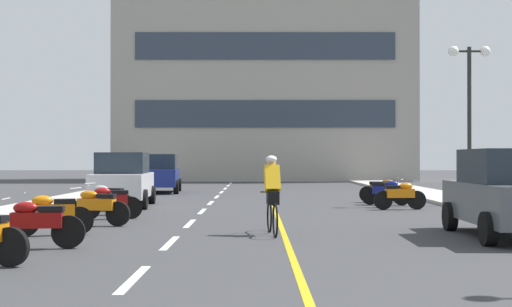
# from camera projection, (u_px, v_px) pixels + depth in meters

# --- Properties ---
(ground_plane) EXTENTS (140.00, 140.00, 0.00)m
(ground_plane) POSITION_uv_depth(u_px,v_px,m) (264.00, 205.00, 24.42)
(ground_plane) COLOR #38383A
(curb_left) EXTENTS (2.40, 72.00, 0.12)m
(curb_left) POSITION_uv_depth(u_px,v_px,m) (80.00, 198.00, 27.41)
(curb_left) COLOR #B7B2A8
(curb_left) RESTS_ON ground
(curb_right) EXTENTS (2.40, 72.00, 0.12)m
(curb_right) POSITION_uv_depth(u_px,v_px,m) (446.00, 198.00, 27.44)
(curb_right) COLOR #B7B2A8
(curb_right) RESTS_ON ground
(lane_dash_1) EXTENTS (0.14, 2.20, 0.01)m
(lane_dash_1) POSITION_uv_depth(u_px,v_px,m) (132.00, 279.00, 9.42)
(lane_dash_1) COLOR silver
(lane_dash_1) RESTS_ON ground
(lane_dash_2) EXTENTS (0.14, 2.20, 0.01)m
(lane_dash_2) POSITION_uv_depth(u_px,v_px,m) (168.00, 243.00, 13.42)
(lane_dash_2) COLOR silver
(lane_dash_2) RESTS_ON ground
(lane_dash_3) EXTENTS (0.14, 2.20, 0.01)m
(lane_dash_3) POSITION_uv_depth(u_px,v_px,m) (188.00, 223.00, 17.42)
(lane_dash_3) COLOR silver
(lane_dash_3) RESTS_ON ground
(lane_dash_4) EXTENTS (0.14, 2.20, 0.01)m
(lane_dash_4) POSITION_uv_depth(u_px,v_px,m) (201.00, 211.00, 21.42)
(lane_dash_4) COLOR silver
(lane_dash_4) RESTS_ON ground
(lane_dash_5) EXTENTS (0.14, 2.20, 0.01)m
(lane_dash_5) POSITION_uv_depth(u_px,v_px,m) (209.00, 203.00, 25.42)
(lane_dash_5) COLOR silver
(lane_dash_5) RESTS_ON ground
(lane_dash_6) EXTENTS (0.14, 2.20, 0.01)m
(lane_dash_6) POSITION_uv_depth(u_px,v_px,m) (215.00, 197.00, 29.42)
(lane_dash_6) COLOR silver
(lane_dash_6) RESTS_ON ground
(lane_dash_7) EXTENTS (0.14, 2.20, 0.01)m
(lane_dash_7) POSITION_uv_depth(u_px,v_px,m) (220.00, 192.00, 33.42)
(lane_dash_7) COLOR silver
(lane_dash_7) RESTS_ON ground
(lane_dash_8) EXTENTS (0.14, 2.20, 0.01)m
(lane_dash_8) POSITION_uv_depth(u_px,v_px,m) (224.00, 189.00, 37.42)
(lane_dash_8) COLOR silver
(lane_dash_8) RESTS_ON ground
(lane_dash_9) EXTENTS (0.14, 2.20, 0.01)m
(lane_dash_9) POSITION_uv_depth(u_px,v_px,m) (227.00, 186.00, 41.42)
(lane_dash_9) COLOR silver
(lane_dash_9) RESTS_ON ground
(lane_dash_10) EXTENTS (0.14, 2.20, 0.01)m
(lane_dash_10) POSITION_uv_depth(u_px,v_px,m) (229.00, 183.00, 45.42)
(lane_dash_10) COLOR silver
(lane_dash_10) RESTS_ON ground
(lane_dash_11) EXTENTS (0.14, 2.20, 0.01)m
(lane_dash_11) POSITION_uv_depth(u_px,v_px,m) (231.00, 181.00, 49.42)
(lane_dash_11) COLOR silver
(lane_dash_11) RESTS_ON ground
(centre_line_yellow) EXTENTS (0.12, 66.00, 0.01)m
(centre_line_yellow) POSITION_uv_depth(u_px,v_px,m) (270.00, 200.00, 27.43)
(centre_line_yellow) COLOR gold
(centre_line_yellow) RESTS_ON ground
(office_building) EXTENTS (21.47, 8.25, 15.70)m
(office_building) POSITION_uv_depth(u_px,v_px,m) (263.00, 76.00, 52.54)
(office_building) COLOR #9E998E
(office_building) RESTS_ON ground
(street_lamp_mid) EXTENTS (1.46, 0.36, 5.40)m
(street_lamp_mid) POSITION_uv_depth(u_px,v_px,m) (468.00, 89.00, 24.24)
(street_lamp_mid) COLOR black
(street_lamp_mid) RESTS_ON curb_right
(parked_car_near) EXTENTS (2.00, 4.24, 1.82)m
(parked_car_near) POSITION_uv_depth(u_px,v_px,m) (507.00, 193.00, 14.35)
(parked_car_near) COLOR black
(parked_car_near) RESTS_ON ground
(parked_car_mid) EXTENTS (2.11, 4.29, 1.82)m
(parked_car_mid) POSITION_uv_depth(u_px,v_px,m) (121.00, 179.00, 23.54)
(parked_car_mid) COLOR black
(parked_car_mid) RESTS_ON ground
(parked_car_far) EXTENTS (2.14, 4.30, 1.82)m
(parked_car_far) POSITION_uv_depth(u_px,v_px,m) (158.00, 173.00, 33.08)
(parked_car_far) COLOR black
(parked_car_far) RESTS_ON ground
(motorcycle_3) EXTENTS (1.70, 0.60, 0.92)m
(motorcycle_3) POSITION_uv_depth(u_px,v_px,m) (35.00, 223.00, 12.53)
(motorcycle_3) COLOR black
(motorcycle_3) RESTS_ON ground
(motorcycle_4) EXTENTS (1.64, 0.79, 0.92)m
(motorcycle_4) POSITION_uv_depth(u_px,v_px,m) (50.00, 213.00, 14.68)
(motorcycle_4) COLOR black
(motorcycle_4) RESTS_ON ground
(motorcycle_5) EXTENTS (1.69, 0.63, 0.92)m
(motorcycle_5) POSITION_uv_depth(u_px,v_px,m) (94.00, 206.00, 16.83)
(motorcycle_5) COLOR black
(motorcycle_5) RESTS_ON ground
(motorcycle_6) EXTENTS (1.66, 0.73, 0.92)m
(motorcycle_6) POSITION_uv_depth(u_px,v_px,m) (108.00, 202.00, 18.59)
(motorcycle_6) COLOR black
(motorcycle_6) RESTS_ON ground
(motorcycle_7) EXTENTS (1.66, 0.72, 0.92)m
(motorcycle_7) POSITION_uv_depth(u_px,v_px,m) (105.00, 198.00, 20.07)
(motorcycle_7) COLOR black
(motorcycle_7) RESTS_ON ground
(motorcycle_8) EXTENTS (1.70, 0.60, 0.92)m
(motorcycle_8) POSITION_uv_depth(u_px,v_px,m) (399.00, 195.00, 22.14)
(motorcycle_8) COLOR black
(motorcycle_8) RESTS_ON ground
(motorcycle_9) EXTENTS (1.64, 0.78, 0.92)m
(motorcycle_9) POSITION_uv_depth(u_px,v_px,m) (384.00, 191.00, 24.28)
(motorcycle_9) COLOR black
(motorcycle_9) RESTS_ON ground
(motorcycle_10) EXTENTS (1.70, 0.60, 0.92)m
(motorcycle_10) POSITION_uv_depth(u_px,v_px,m) (381.00, 190.00, 25.73)
(motorcycle_10) COLOR black
(motorcycle_10) RESTS_ON ground
(cyclist_rider) EXTENTS (0.43, 1.77, 1.71)m
(cyclist_rider) POSITION_uv_depth(u_px,v_px,m) (271.00, 193.00, 14.94)
(cyclist_rider) COLOR black
(cyclist_rider) RESTS_ON ground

